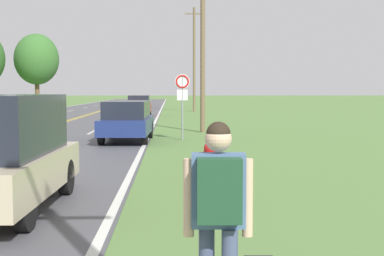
{
  "coord_description": "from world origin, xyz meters",
  "views": [
    {
      "loc": [
        6.84,
        -0.87,
        2.07
      ],
      "look_at": [
        7.34,
        11.29,
        1.2
      ],
      "focal_mm": 50.0,
      "sensor_mm": 36.0,
      "label": 1
    }
  ],
  "objects_px": {
    "car_red_suv_distant": "(139,105)",
    "car_black_hatchback_horizon": "(139,101)",
    "tree_mid_treeline": "(37,59)",
    "car_dark_blue_suv_mid_far": "(127,119)",
    "hitchhiker_person": "(218,202)",
    "traffic_sign": "(182,90)",
    "fire_hydrant": "(210,160)",
    "car_champagne_van_approaching": "(1,151)"
  },
  "relations": [
    {
      "from": "tree_mid_treeline",
      "to": "car_dark_blue_suv_mid_far",
      "type": "bearing_deg",
      "value": -71.5
    },
    {
      "from": "car_dark_blue_suv_mid_far",
      "to": "car_red_suv_distant",
      "type": "bearing_deg",
      "value": -176.15
    },
    {
      "from": "traffic_sign",
      "to": "tree_mid_treeline",
      "type": "relative_size",
      "value": 0.32
    },
    {
      "from": "car_red_suv_distant",
      "to": "car_black_hatchback_horizon",
      "type": "distance_m",
      "value": 17.45
    },
    {
      "from": "traffic_sign",
      "to": "tree_mid_treeline",
      "type": "bearing_deg",
      "value": 111.52
    },
    {
      "from": "tree_mid_treeline",
      "to": "hitchhiker_person",
      "type": "bearing_deg",
      "value": -74.74
    },
    {
      "from": "car_black_hatchback_horizon",
      "to": "tree_mid_treeline",
      "type": "bearing_deg",
      "value": -98.88
    },
    {
      "from": "hitchhiker_person",
      "to": "fire_hydrant",
      "type": "relative_size",
      "value": 2.06
    },
    {
      "from": "hitchhiker_person",
      "to": "fire_hydrant",
      "type": "distance_m",
      "value": 7.77
    },
    {
      "from": "hitchhiker_person",
      "to": "fire_hydrant",
      "type": "bearing_deg",
      "value": -1.62
    },
    {
      "from": "hitchhiker_person",
      "to": "car_champagne_van_approaching",
      "type": "height_order",
      "value": "car_champagne_van_approaching"
    },
    {
      "from": "car_red_suv_distant",
      "to": "car_black_hatchback_horizon",
      "type": "xyz_separation_m",
      "value": [
        -1.03,
        17.41,
        -0.1
      ]
    },
    {
      "from": "car_champagne_van_approaching",
      "to": "car_black_hatchback_horizon",
      "type": "xyz_separation_m",
      "value": [
        -0.62,
        50.87,
        -0.23
      ]
    },
    {
      "from": "fire_hydrant",
      "to": "car_dark_blue_suv_mid_far",
      "type": "distance_m",
      "value": 9.63
    },
    {
      "from": "car_red_suv_distant",
      "to": "car_dark_blue_suv_mid_far",
      "type": "bearing_deg",
      "value": 1.31
    },
    {
      "from": "hitchhiker_person",
      "to": "car_red_suv_distant",
      "type": "distance_m",
      "value": 38.16
    },
    {
      "from": "fire_hydrant",
      "to": "traffic_sign",
      "type": "bearing_deg",
      "value": 92.54
    },
    {
      "from": "tree_mid_treeline",
      "to": "car_black_hatchback_horizon",
      "type": "relative_size",
      "value": 2.01
    },
    {
      "from": "tree_mid_treeline",
      "to": "car_dark_blue_suv_mid_far",
      "type": "xyz_separation_m",
      "value": [
        13.43,
        -40.12,
        -4.65
      ]
    },
    {
      "from": "traffic_sign",
      "to": "car_black_hatchback_horizon",
      "type": "relative_size",
      "value": 0.65
    },
    {
      "from": "traffic_sign",
      "to": "car_black_hatchback_horizon",
      "type": "distance_m",
      "value": 38.32
    },
    {
      "from": "hitchhiker_person",
      "to": "car_dark_blue_suv_mid_far",
      "type": "distance_m",
      "value": 17.11
    },
    {
      "from": "tree_mid_treeline",
      "to": "car_black_hatchback_horizon",
      "type": "xyz_separation_m",
      "value": [
        11.66,
        -1.63,
        -4.74
      ]
    },
    {
      "from": "hitchhiker_person",
      "to": "tree_mid_treeline",
      "type": "distance_m",
      "value": 59.34
    },
    {
      "from": "tree_mid_treeline",
      "to": "car_red_suv_distant",
      "type": "height_order",
      "value": "tree_mid_treeline"
    },
    {
      "from": "fire_hydrant",
      "to": "car_dark_blue_suv_mid_far",
      "type": "height_order",
      "value": "car_dark_blue_suv_mid_far"
    },
    {
      "from": "fire_hydrant",
      "to": "car_champagne_van_approaching",
      "type": "distance_m",
      "value": 4.96
    },
    {
      "from": "fire_hydrant",
      "to": "car_red_suv_distant",
      "type": "distance_m",
      "value": 30.52
    },
    {
      "from": "car_champagne_van_approaching",
      "to": "car_dark_blue_suv_mid_far",
      "type": "bearing_deg",
      "value": 175.9
    },
    {
      "from": "traffic_sign",
      "to": "tree_mid_treeline",
      "type": "distance_m",
      "value": 42.83
    },
    {
      "from": "traffic_sign",
      "to": "car_black_hatchback_horizon",
      "type": "height_order",
      "value": "traffic_sign"
    },
    {
      "from": "fire_hydrant",
      "to": "tree_mid_treeline",
      "type": "xyz_separation_m",
      "value": [
        -16.09,
        49.37,
        5.09
      ]
    },
    {
      "from": "fire_hydrant",
      "to": "hitchhiker_person",
      "type": "bearing_deg",
      "value": -93.77
    },
    {
      "from": "hitchhiker_person",
      "to": "car_red_suv_distant",
      "type": "height_order",
      "value": "hitchhiker_person"
    },
    {
      "from": "hitchhiker_person",
      "to": "car_black_hatchback_horizon",
      "type": "bearing_deg",
      "value": 6.2
    },
    {
      "from": "tree_mid_treeline",
      "to": "car_dark_blue_suv_mid_far",
      "type": "relative_size",
      "value": 1.82
    },
    {
      "from": "fire_hydrant",
      "to": "car_red_suv_distant",
      "type": "relative_size",
      "value": 0.19
    },
    {
      "from": "car_champagne_van_approaching",
      "to": "car_dark_blue_suv_mid_far",
      "type": "xyz_separation_m",
      "value": [
        1.15,
        12.38,
        -0.14
      ]
    },
    {
      "from": "traffic_sign",
      "to": "car_dark_blue_suv_mid_far",
      "type": "bearing_deg",
      "value": -169.65
    },
    {
      "from": "car_champagne_van_approaching",
      "to": "car_red_suv_distant",
      "type": "height_order",
      "value": "car_champagne_van_approaching"
    },
    {
      "from": "hitchhiker_person",
      "to": "car_black_hatchback_horizon",
      "type": "xyz_separation_m",
      "value": [
        -3.92,
        55.46,
        -0.31
      ]
    },
    {
      "from": "hitchhiker_person",
      "to": "car_black_hatchback_horizon",
      "type": "relative_size",
      "value": 0.43
    }
  ]
}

